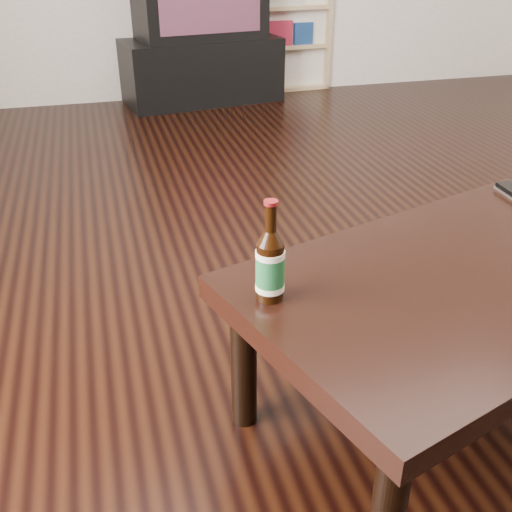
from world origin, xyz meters
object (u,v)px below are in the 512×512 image
object	(u,v)px
bookshelf	(284,3)
coffee_table	(470,289)
beer_bottle	(270,266)
tv_stand	(200,69)

from	to	relation	value
bookshelf	coffee_table	distance (m)	3.56
bookshelf	beer_bottle	xyz separation A→B (m)	(-1.14, -3.48, -0.12)
coffee_table	beer_bottle	world-z (taller)	beer_bottle
tv_stand	beer_bottle	world-z (taller)	beer_bottle
tv_stand	coffee_table	world-z (taller)	tv_stand
bookshelf	coffee_table	xyz separation A→B (m)	(-0.65, -3.49, -0.25)
beer_bottle	tv_stand	bearing A→B (deg)	81.97
tv_stand	bookshelf	world-z (taller)	bookshelf
coffee_table	beer_bottle	xyz separation A→B (m)	(-0.49, 0.01, 0.13)
tv_stand	coffee_table	xyz separation A→B (m)	(0.03, -3.26, 0.14)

